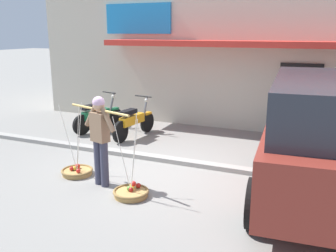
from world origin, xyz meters
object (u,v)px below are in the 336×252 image
at_px(fruit_basket_left_side, 77,171).
at_px(fruit_basket_right_side, 131,192).
at_px(fruit_vendor, 100,135).
at_px(motorcycle_nearest_shop, 98,116).
at_px(parked_truck, 325,135).
at_px(motorcycle_second_in_row, 134,121).

distance_m(fruit_basket_left_side, fruit_basket_right_side, 1.57).
distance_m(fruit_vendor, motorcycle_nearest_shop, 4.06).
distance_m(fruit_vendor, parked_truck, 3.93).
relative_size(fruit_basket_left_side, fruit_basket_right_side, 1.00).
bearing_deg(motorcycle_second_in_row, fruit_basket_right_side, -62.18).
bearing_deg(motorcycle_second_in_row, parked_truck, -23.26).
bearing_deg(fruit_basket_right_side, motorcycle_second_in_row, 117.82).
relative_size(motorcycle_second_in_row, parked_truck, 0.37).
relative_size(fruit_basket_right_side, motorcycle_nearest_shop, 0.82).
xyz_separation_m(motorcycle_nearest_shop, parked_truck, (6.09, -2.26, 0.68)).
bearing_deg(motorcycle_second_in_row, fruit_vendor, -72.00).
bearing_deg(motorcycle_nearest_shop, fruit_vendor, -55.12).
bearing_deg(fruit_basket_right_side, parked_truck, 22.69).
height_order(fruit_basket_left_side, parked_truck, parked_truck).
relative_size(fruit_vendor, fruit_basket_right_side, 1.17).
bearing_deg(motorcycle_second_in_row, motorcycle_nearest_shop, 171.17).
height_order(fruit_basket_left_side, motorcycle_second_in_row, fruit_basket_left_side).
xyz_separation_m(fruit_basket_right_side, parked_truck, (3.04, 1.27, 1.05)).
relative_size(fruit_vendor, motorcycle_nearest_shop, 0.95).
height_order(motorcycle_second_in_row, parked_truck, parked_truck).
xyz_separation_m(fruit_vendor, fruit_basket_right_side, (0.75, -0.22, -0.90)).
bearing_deg(motorcycle_nearest_shop, fruit_basket_left_side, -63.18).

